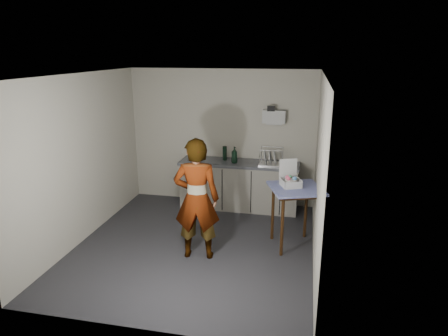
% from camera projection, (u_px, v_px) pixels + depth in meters
% --- Properties ---
extents(ground, '(4.00, 4.00, 0.00)m').
position_uv_depth(ground, '(195.00, 245.00, 6.23)').
color(ground, '#27262B').
rests_on(ground, ground).
extents(wall_back, '(3.60, 0.02, 2.60)m').
position_uv_depth(wall_back, '(222.00, 137.00, 7.72)').
color(wall_back, beige).
rests_on(wall_back, ground).
extents(wall_right, '(0.02, 4.00, 2.60)m').
position_uv_depth(wall_right, '(318.00, 173.00, 5.50)').
color(wall_right, beige).
rests_on(wall_right, ground).
extents(wall_left, '(0.02, 4.00, 2.60)m').
position_uv_depth(wall_left, '(83.00, 159.00, 6.21)').
color(wall_left, beige).
rests_on(wall_left, ground).
extents(ceiling, '(3.60, 4.00, 0.01)m').
position_uv_depth(ceiling, '(191.00, 75.00, 5.49)').
color(ceiling, silver).
rests_on(ceiling, wall_back).
extents(kitchen_counter, '(2.24, 0.62, 0.91)m').
position_uv_depth(kitchen_counter, '(239.00, 186.00, 7.62)').
color(kitchen_counter, black).
rests_on(kitchen_counter, ground).
extents(wall_shelf, '(0.42, 0.18, 0.37)m').
position_uv_depth(wall_shelf, '(274.00, 117.00, 7.33)').
color(wall_shelf, silver).
rests_on(wall_shelf, ground).
extents(side_table, '(0.95, 0.95, 0.96)m').
position_uv_depth(side_table, '(296.00, 195.00, 5.99)').
color(side_table, '#381B0C').
rests_on(side_table, ground).
extents(standing_man, '(0.71, 0.52, 1.78)m').
position_uv_depth(standing_man, '(197.00, 199.00, 5.67)').
color(standing_man, '#B2A593').
rests_on(standing_man, ground).
extents(soap_bottle, '(0.17, 0.17, 0.31)m').
position_uv_depth(soap_bottle, '(234.00, 155.00, 7.38)').
color(soap_bottle, black).
rests_on(soap_bottle, kitchen_counter).
extents(soda_can, '(0.06, 0.06, 0.11)m').
position_uv_depth(soda_can, '(233.00, 158.00, 7.56)').
color(soda_can, red).
rests_on(soda_can, kitchen_counter).
extents(dark_bottle, '(0.08, 0.08, 0.27)m').
position_uv_depth(dark_bottle, '(225.00, 153.00, 7.58)').
color(dark_bottle, black).
rests_on(dark_bottle, kitchen_counter).
extents(paper_towel, '(0.16, 0.16, 0.29)m').
position_uv_depth(paper_towel, '(197.00, 154.00, 7.54)').
color(paper_towel, black).
rests_on(paper_towel, kitchen_counter).
extents(dish_rack, '(0.44, 0.33, 0.31)m').
position_uv_depth(dish_rack, '(271.00, 161.00, 7.29)').
color(dish_rack, silver).
rests_on(dish_rack, kitchen_counter).
extents(bakery_box, '(0.37, 0.37, 0.39)m').
position_uv_depth(bakery_box, '(290.00, 180.00, 6.00)').
color(bakery_box, silver).
rests_on(bakery_box, side_table).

